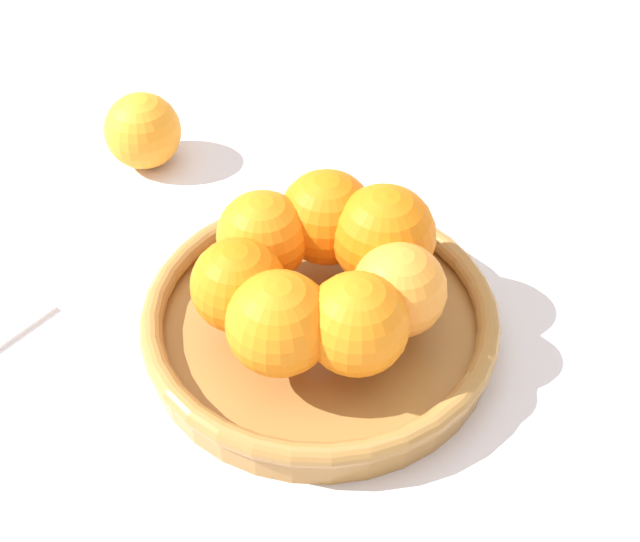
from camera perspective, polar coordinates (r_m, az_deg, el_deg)
name	(u,v)px	position (r m, az deg, el deg)	size (l,w,h in m)	color
ground_plane	(320,338)	(0.66, 0.00, -4.34)	(4.00, 4.00, 0.00)	silver
fruit_bowl	(320,322)	(0.65, 0.00, -3.29)	(0.26, 0.26, 0.03)	#A57238
orange_pile	(324,270)	(0.61, 0.25, 0.07)	(0.17, 0.18, 0.08)	orange
stray_orange	(143,131)	(0.81, -11.28, 8.79)	(0.07, 0.07, 0.07)	orange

